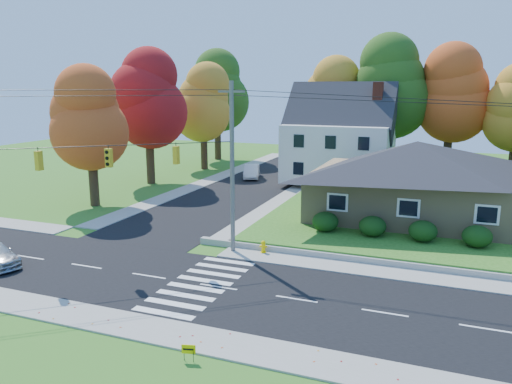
% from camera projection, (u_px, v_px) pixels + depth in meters
% --- Properties ---
extents(ground, '(120.00, 120.00, 0.00)m').
position_uv_depth(ground, '(218.00, 287.00, 24.52)').
color(ground, '#3D7923').
extents(road_main, '(90.00, 8.00, 0.02)m').
position_uv_depth(road_main, '(218.00, 287.00, 24.52)').
color(road_main, black).
rests_on(road_main, ground).
extents(road_cross, '(8.00, 44.00, 0.02)m').
position_uv_depth(road_cross, '(257.00, 183.00, 51.06)').
color(road_cross, black).
rests_on(road_cross, ground).
extents(sidewalk_north, '(90.00, 2.00, 0.08)m').
position_uv_depth(sidewalk_north, '(255.00, 255.00, 29.07)').
color(sidewalk_north, '#9C9A90').
rests_on(sidewalk_north, ground).
extents(sidewalk_south, '(90.00, 2.00, 0.08)m').
position_uv_depth(sidewalk_south, '(165.00, 332.00, 19.95)').
color(sidewalk_south, '#9C9A90').
rests_on(sidewalk_south, ground).
extents(lawn, '(30.00, 30.00, 0.50)m').
position_uv_depth(lawn, '(484.00, 209.00, 39.05)').
color(lawn, '#3D7923').
rests_on(lawn, ground).
extents(ranch_house, '(14.60, 10.60, 5.40)m').
position_uv_depth(ranch_house, '(415.00, 178.00, 35.62)').
color(ranch_house, tan).
rests_on(ranch_house, lawn).
extents(colonial_house, '(10.40, 8.40, 9.60)m').
position_uv_depth(colonial_house, '(340.00, 139.00, 49.10)').
color(colonial_house, silver).
rests_on(colonial_house, lawn).
extents(hedge_row, '(10.70, 1.70, 1.27)m').
position_uv_depth(hedge_row, '(397.00, 229.00, 30.58)').
color(hedge_row, '#163A10').
rests_on(hedge_row, lawn).
extents(traffic_infrastructure, '(38.10, 10.66, 10.00)m').
position_uv_depth(traffic_infrastructure, '(226.00, 180.00, 24.74)').
color(traffic_infrastructure, '#666059').
rests_on(traffic_infrastructure, ground).
extents(tree_lot_0, '(6.72, 6.72, 12.51)m').
position_uv_depth(tree_lot_0, '(334.00, 99.00, 54.53)').
color(tree_lot_0, '#3F2A19').
rests_on(tree_lot_0, lawn).
extents(tree_lot_1, '(7.84, 7.84, 14.60)m').
position_uv_depth(tree_lot_1, '(390.00, 87.00, 51.23)').
color(tree_lot_1, '#3F2A19').
rests_on(tree_lot_1, lawn).
extents(tree_lot_2, '(7.28, 7.28, 13.56)m').
position_uv_depth(tree_lot_2, '(452.00, 94.00, 50.16)').
color(tree_lot_2, '#3F2A19').
rests_on(tree_lot_2, lawn).
extents(tree_west_0, '(6.16, 6.16, 11.47)m').
position_uv_depth(tree_west_0, '(89.00, 119.00, 39.98)').
color(tree_west_0, '#3F2A19').
rests_on(tree_west_0, ground).
extents(tree_west_1, '(7.28, 7.28, 13.56)m').
position_uv_depth(tree_west_1, '(148.00, 99.00, 49.19)').
color(tree_west_1, '#3F2A19').
rests_on(tree_west_1, ground).
extents(tree_west_2, '(6.72, 6.72, 12.51)m').
position_uv_depth(tree_west_2, '(203.00, 103.00, 58.10)').
color(tree_west_2, '#3F2A19').
rests_on(tree_west_2, ground).
extents(tree_west_3, '(7.84, 7.84, 14.60)m').
position_uv_depth(tree_west_3, '(217.00, 91.00, 65.83)').
color(tree_west_3, '#3F2A19').
rests_on(tree_west_3, ground).
extents(white_car, '(2.83, 4.63, 1.44)m').
position_uv_depth(white_car, '(252.00, 171.00, 53.52)').
color(white_car, silver).
rests_on(white_car, road_cross).
extents(fire_hydrant, '(0.45, 0.36, 0.80)m').
position_uv_depth(fire_hydrant, '(263.00, 247.00, 29.39)').
color(fire_hydrant, '#FFCF00').
rests_on(fire_hydrant, ground).
extents(yard_sign, '(0.50, 0.17, 0.64)m').
position_uv_depth(yard_sign, '(189.00, 350.00, 17.83)').
color(yard_sign, black).
rests_on(yard_sign, ground).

